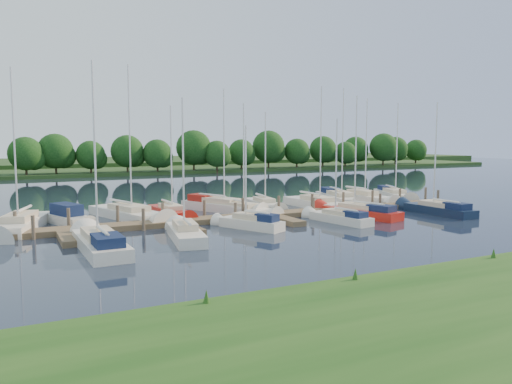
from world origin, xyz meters
name	(u,v)px	position (x,y,z in m)	size (l,w,h in m)	color
ground	(323,234)	(0.00, 0.00, 0.00)	(260.00, 260.00, 0.00)	#1C2638
dock	(272,216)	(0.00, 7.31, 0.20)	(40.00, 6.00, 0.40)	#4F3F2C
mooring_pilings	(266,210)	(0.00, 8.43, 0.60)	(38.24, 2.84, 2.00)	#473D33
far_shore	(113,170)	(0.00, 75.00, 0.30)	(180.00, 30.00, 0.60)	#1F3E17
distant_hill	(93,163)	(0.00, 100.00, 0.70)	(220.00, 40.00, 1.40)	#2D4A20
treeline	(101,152)	(-4.29, 62.12, 4.21)	(146.82, 9.20, 8.31)	#38281C
sailboat_n_0	(20,227)	(-18.70, 10.54, 0.28)	(4.50, 9.32, 11.92)	silver
motorboat	(68,219)	(-15.31, 12.04, 0.39)	(3.43, 6.04, 1.98)	silver
sailboat_n_2	(130,216)	(-10.45, 12.49, 0.27)	(4.94, 10.22, 12.86)	silver
sailboat_n_3	(171,213)	(-7.07, 12.16, 0.27)	(2.07, 7.55, 9.63)	#B31910
sailboat_n_4	(220,207)	(-2.14, 13.21, 0.34)	(5.19, 8.66, 11.40)	silver
sailboat_n_5	(242,211)	(-1.19, 10.65, 0.27)	(4.11, 7.73, 9.92)	silver
sailboat_n_6	(264,205)	(2.29, 13.07, 0.27)	(2.48, 7.40, 9.38)	silver
sailboat_n_7	(318,205)	(6.84, 10.78, 0.28)	(2.57, 9.30, 11.79)	silver
sailboat_n_8	(340,199)	(11.44, 13.63, 0.33)	(4.19, 9.62, 12.06)	silver
sailboat_n_9	(363,199)	(13.88, 12.93, 0.28)	(2.53, 8.67, 11.10)	silver
sailboat_n_10	(394,195)	(18.89, 13.81, 0.32)	(4.46, 8.43, 10.76)	silver
sailboat_s_0	(99,244)	(-14.67, 1.72, 0.33)	(2.29, 9.00, 11.49)	silver
sailboat_s_1	(185,235)	(-9.14, 2.47, 0.28)	(2.79, 7.45, 9.61)	silver
sailboat_s_2	(250,224)	(-3.64, 4.03, 0.33)	(3.57, 5.79, 7.92)	silver
sailboat_s_3	(339,218)	(3.80, 3.36, 0.31)	(2.46, 6.59, 8.42)	silver
sailboat_s_4	(359,213)	(7.07, 5.04, 0.32)	(3.74, 8.29, 10.51)	#B31910
sailboat_s_5	(437,210)	(14.13, 3.12, 0.33)	(1.98, 7.85, 10.10)	#101F37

